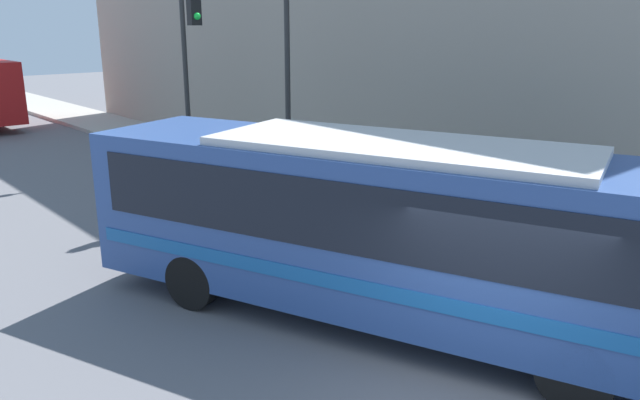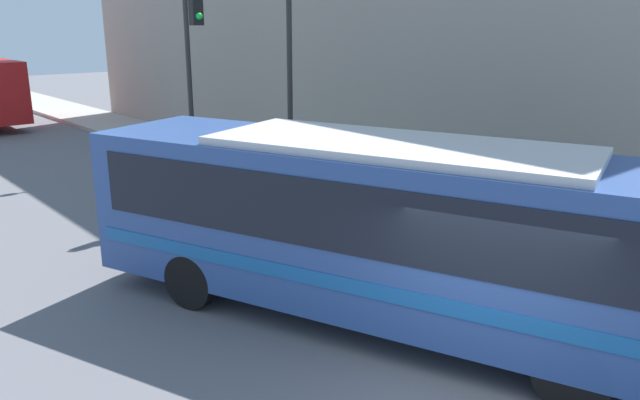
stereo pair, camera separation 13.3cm
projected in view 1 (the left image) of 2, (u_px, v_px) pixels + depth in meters
sidewalk at (163, 140)px, 26.52m from camera, size 3.02×70.00×0.18m
city_bus at (396, 222)px, 10.10m from camera, size 6.14×11.11×3.14m
fire_hydrant at (401, 205)px, 15.52m from camera, size 0.20×0.27×0.75m
traffic_light_pole at (257, 54)px, 17.35m from camera, size 3.28×0.35×5.73m
street_lamp at (174, 46)px, 22.23m from camera, size 2.81×0.28×6.52m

